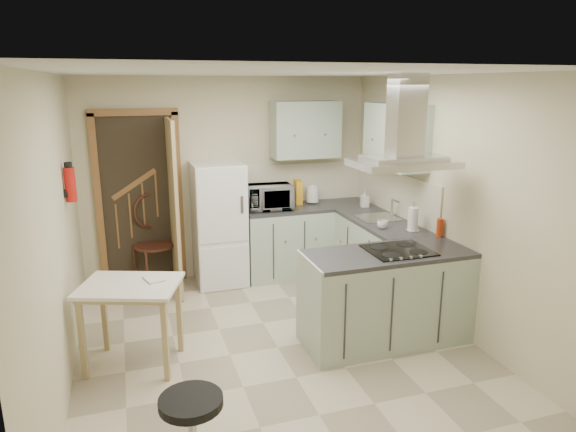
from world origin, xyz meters
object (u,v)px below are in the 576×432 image
object	(u,v)px
microwave	(269,197)
peninsula	(386,297)
fridge	(219,224)
bentwood_chair	(154,246)
extractor_hood	(403,163)
drop_leaf_table	(133,325)

from	to	relation	value
microwave	peninsula	bearing A→B (deg)	-69.62
fridge	bentwood_chair	size ratio (longest dim) A/B	1.46
fridge	extractor_hood	world-z (taller)	extractor_hood
fridge	peninsula	size ratio (longest dim) A/B	0.97
extractor_hood	drop_leaf_table	xyz separation A→B (m)	(-2.41, 0.29, -1.34)
drop_leaf_table	microwave	distance (m)	2.47
fridge	microwave	distance (m)	0.70
drop_leaf_table	bentwood_chair	world-z (taller)	bentwood_chair
fridge	extractor_hood	bearing A→B (deg)	-56.21
extractor_hood	microwave	bearing A→B (deg)	109.74
fridge	extractor_hood	size ratio (longest dim) A/B	1.67
peninsula	extractor_hood	xyz separation A→B (m)	(0.10, 0.00, 1.27)
fridge	microwave	world-z (taller)	fridge
drop_leaf_table	fridge	bearing A→B (deg)	77.07
fridge	peninsula	xyz separation A→B (m)	(1.22, -1.98, -0.30)
peninsula	drop_leaf_table	bearing A→B (deg)	172.96
drop_leaf_table	microwave	size ratio (longest dim) A/B	1.48
drop_leaf_table	bentwood_chair	distance (m)	1.85
fridge	bentwood_chair	world-z (taller)	fridge
peninsula	bentwood_chair	bearing A→B (deg)	133.59
fridge	extractor_hood	distance (m)	2.57
fridge	drop_leaf_table	xyz separation A→B (m)	(-1.08, -1.69, -0.37)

